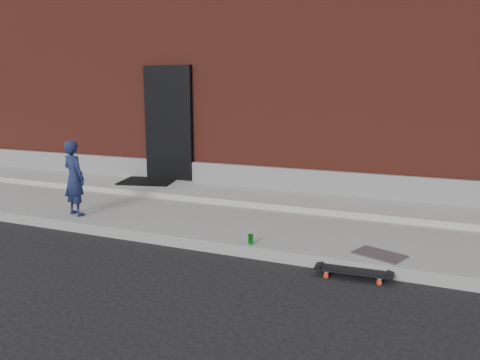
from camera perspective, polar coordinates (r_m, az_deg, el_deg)
The scene contains 9 objects.
ground at distance 5.97m, azimuth -1.89°, elevation -9.10°, with size 80.00×80.00×0.00m, color black.
sidewalk at distance 7.27m, azimuth 3.14°, elevation -4.83°, with size 20.00×3.00×0.15m, color gray.
apron at distance 8.06m, azimuth 5.35°, elevation -2.37°, with size 20.00×1.20×0.10m, color gray.
building at distance 12.32m, azimuth 12.30°, elevation 12.74°, with size 20.00×8.10×5.00m.
child at distance 7.55m, azimuth -19.56°, elevation 0.23°, with size 0.42×0.28×1.15m, color #171E41.
skateboard at distance 5.39m, azimuth 13.65°, elevation -10.81°, with size 0.83×0.26×0.09m.
soda_can at distance 5.86m, azimuth 1.32°, elevation -7.26°, with size 0.07×0.07×0.13m, color #1C8D2C.
doormat at distance 9.48m, azimuth -11.19°, elevation -0.14°, with size 1.01×0.82×0.03m, color black.
utility_plate at distance 5.74m, azimuth 16.61°, elevation -8.71°, with size 0.56×0.36×0.02m, color #5D5C62.
Camera 1 is at (2.39, -5.08, 2.03)m, focal length 35.00 mm.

